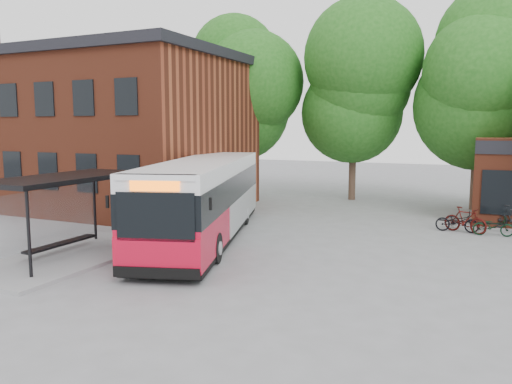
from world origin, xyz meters
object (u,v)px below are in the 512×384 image
at_px(city_bus, 205,200).
at_px(bicycle_1, 465,220).
at_px(bicycle_2, 493,226).
at_px(bicycle_0, 457,221).
at_px(bus_shelter, 66,217).

distance_m(city_bus, bicycle_1, 11.12).
xyz_separation_m(city_bus, bicycle_2, (10.67, 5.37, -1.18)).
bearing_deg(bicycle_2, bicycle_0, 73.21).
bearing_deg(bus_shelter, city_bus, 59.82).
distance_m(bus_shelter, bicycle_0, 15.81).
bearing_deg(bicycle_2, city_bus, 109.16).
bearing_deg(bus_shelter, bicycle_0, 40.63).
height_order(bus_shelter, city_bus, city_bus).
height_order(bicycle_0, bicycle_1, bicycle_1).
height_order(city_bus, bicycle_2, city_bus).
xyz_separation_m(bus_shelter, bicycle_0, (11.98, 10.28, -0.99)).
relative_size(bicycle_1, bicycle_2, 1.16).
bearing_deg(bicycle_1, city_bus, 142.19).
xyz_separation_m(bus_shelter, city_bus, (2.72, 4.68, 0.15)).
bearing_deg(bicycle_0, bicycle_1, -98.80).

